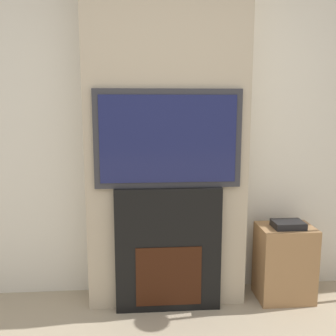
% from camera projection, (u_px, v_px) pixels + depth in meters
% --- Properties ---
extents(wall_back, '(6.00, 0.06, 2.70)m').
position_uv_depth(wall_back, '(165.00, 123.00, 2.89)').
color(wall_back, silver).
rests_on(wall_back, ground_plane).
extents(chimney_breast, '(1.16, 0.30, 2.70)m').
position_uv_depth(chimney_breast, '(166.00, 124.00, 2.71)').
color(chimney_breast, tan).
rests_on(chimney_breast, ground_plane).
extents(fireplace, '(0.76, 0.15, 0.91)m').
position_uv_depth(fireplace, '(168.00, 249.00, 2.71)').
color(fireplace, black).
rests_on(fireplace, ground_plane).
extents(television, '(1.02, 0.07, 0.68)m').
position_uv_depth(television, '(168.00, 139.00, 2.58)').
color(television, '#2D2D33').
rests_on(television, fireplace).
extents(media_stand, '(0.41, 0.30, 0.63)m').
position_uv_depth(media_stand, '(285.00, 262.00, 2.87)').
color(media_stand, '#997047').
rests_on(media_stand, ground_plane).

